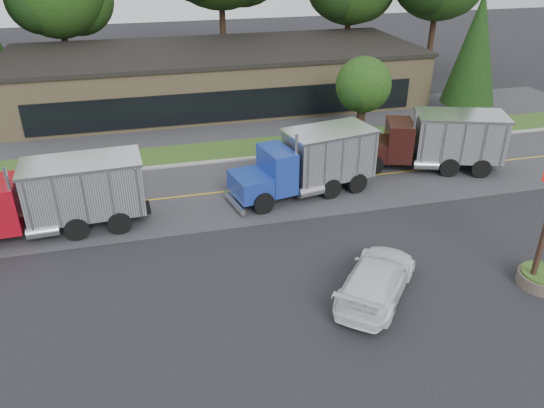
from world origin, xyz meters
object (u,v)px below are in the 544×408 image
Objects in this scene: dump_truck_blue at (311,161)px; dump_truck_maroon at (437,140)px; dump_truck_red at (57,196)px; rally_car at (377,279)px.

dump_truck_maroon is at bearing 177.61° from dump_truck_blue.
dump_truck_red is 12.67m from dump_truck_blue.
dump_truck_red is 1.75× the size of rally_car.
rally_car is at bearing 70.60° from dump_truck_maroon.
dump_truck_blue is at bearing -51.86° from rally_car.
dump_truck_blue and dump_truck_maroon have the same top height.
dump_truck_red is 20.86m from dump_truck_maroon.
dump_truck_red is at bearing -6.48° from dump_truck_blue.
dump_truck_blue is 8.20m from dump_truck_maroon.
dump_truck_maroon is 13.61m from rally_car.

